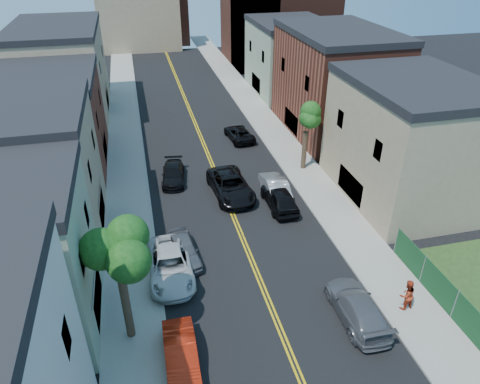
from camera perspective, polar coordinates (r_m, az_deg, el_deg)
sidewalk_left at (r=47.15m, az=-14.80°, el=6.38°), size 3.20×100.00×0.15m
sidewalk_right at (r=49.15m, az=3.99°, el=8.37°), size 3.20×100.00×0.15m
curb_left at (r=47.11m, az=-12.68°, el=6.64°), size 0.30×100.00×0.15m
curb_right at (r=48.68m, az=2.00°, el=8.20°), size 0.30×100.00×0.15m
bldg_left_tan_near at (r=32.62m, az=-26.12°, el=1.47°), size 9.00×10.00×9.00m
bldg_left_brick at (r=42.67m, az=-23.65°, el=7.92°), size 9.00×12.00×8.00m
bldg_left_tan_far at (r=55.62m, az=-22.05°, el=14.04°), size 9.00×16.00×9.50m
bldg_right_tan at (r=36.74m, az=20.99°, el=5.83°), size 9.00×12.00×9.00m
bldg_right_brick at (r=47.90m, az=12.12°, el=13.43°), size 9.00×14.00×10.00m
bldg_right_palegrn at (r=60.56m, az=6.41°, el=16.74°), size 9.00×12.00×8.50m
church at (r=74.70m, az=4.28°, el=21.84°), size 16.20×14.20×22.60m
backdrop_left at (r=86.22m, az=-13.05°, el=21.57°), size 14.00×8.00×12.00m
backdrop_center at (r=90.51m, az=-10.39°, el=21.59°), size 10.00×8.00×10.00m
fence_right at (r=26.80m, az=27.99°, el=-15.03°), size 0.04×15.00×1.90m
tree_left_mid at (r=21.20m, az=-15.97°, el=-5.68°), size 5.20×5.20×9.29m
tree_right_far at (r=38.36m, az=8.79°, el=10.61°), size 4.40×4.40×8.03m
red_sedan at (r=23.29m, az=-7.63°, el=-20.29°), size 1.64×4.53×1.49m
white_pickup at (r=28.11m, az=-8.99°, el=-9.35°), size 2.88×5.95×1.63m
grey_car_left at (r=29.30m, az=-7.31°, el=-7.47°), size 2.13×4.49×1.48m
black_car_left at (r=38.43m, az=-8.65°, el=2.33°), size 2.50×4.85×1.34m
grey_car_right at (r=26.04m, az=14.92°, el=-14.24°), size 2.29×5.40×1.55m
black_car_right at (r=34.41m, az=5.14°, el=-0.75°), size 2.01×4.94×1.68m
silver_car_right at (r=36.00m, az=4.54°, el=0.75°), size 1.93×4.95×1.61m
dark_car_right_far at (r=45.99m, az=-0.12°, el=7.62°), size 2.71×5.00×1.33m
black_suv_lane at (r=35.83m, az=-1.21°, el=0.82°), size 3.29×6.42×1.73m
pedestrian_right at (r=27.08m, az=20.80°, el=-12.35°), size 1.03×0.84×1.97m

